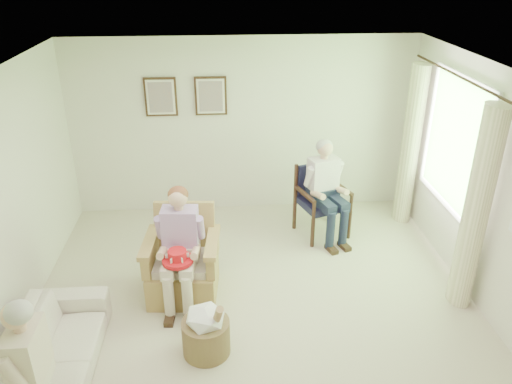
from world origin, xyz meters
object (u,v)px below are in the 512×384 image
at_px(person_dark, 325,184).
at_px(hatbox, 206,330).
at_px(wicker_armchair, 183,268).
at_px(red_hat, 178,258).
at_px(wood_armchair, 321,197).
at_px(sofa, 49,359).
at_px(person_wicker, 180,240).
at_px(person_sofa, 21,364).

distance_m(person_dark, hatbox, 2.72).
bearing_deg(wicker_armchair, red_hat, -88.94).
xyz_separation_m(wood_armchair, red_hat, (-1.88, -1.64, 0.15)).
xyz_separation_m(person_dark, red_hat, (-1.88, -1.48, -0.12)).
height_order(wood_armchair, hatbox, wood_armchair).
distance_m(wood_armchair, sofa, 3.98).
bearing_deg(sofa, person_wicker, -44.20).
xyz_separation_m(person_wicker, red_hat, (-0.02, -0.21, -0.10)).
bearing_deg(person_wicker, hatbox, -68.26).
xyz_separation_m(wood_armchair, person_dark, (-0.00, -0.16, 0.27)).
height_order(sofa, person_wicker, person_wicker).
bearing_deg(person_sofa, wood_armchair, 135.78).
bearing_deg(person_sofa, wicker_armchair, 147.39).
height_order(person_sofa, red_hat, person_sofa).
bearing_deg(sofa, person_sofa, -180.00).
bearing_deg(wicker_armchair, sofa, -126.65).
height_order(wicker_armchair, person_sofa, person_sofa).
bearing_deg(person_wicker, red_hat, -91.15).
height_order(wicker_armchair, hatbox, wicker_armchair).
bearing_deg(wood_armchair, wicker_armchair, -163.68).
xyz_separation_m(wood_armchair, hatbox, (-1.58, -2.32, -0.26)).
distance_m(wicker_armchair, person_sofa, 2.15).
xyz_separation_m(sofa, red_hat, (1.12, 0.97, 0.41)).
height_order(person_wicker, red_hat, person_wicker).
bearing_deg(red_hat, wood_armchair, 41.11).
bearing_deg(person_sofa, hatbox, 118.44).
bearing_deg(person_wicker, wood_armchair, 42.09).
bearing_deg(person_sofa, person_wicker, 145.32).
relative_size(red_hat, hatbox, 0.48).
distance_m(person_dark, person_sofa, 4.19).
bearing_deg(wicker_armchair, hatbox, -70.44).
height_order(wood_armchair, person_wicker, person_wicker).
xyz_separation_m(wicker_armchair, red_hat, (-0.02, -0.34, 0.36)).
distance_m(wood_armchair, person_sofa, 4.30).
bearing_deg(red_hat, hatbox, -66.47).
height_order(wood_armchair, person_dark, person_dark).
bearing_deg(red_hat, person_sofa, -127.81).
distance_m(wood_armchair, hatbox, 2.82).
relative_size(sofa, person_wicker, 1.41).
xyz_separation_m(person_sofa, red_hat, (1.12, 1.45, -0.01)).
xyz_separation_m(sofa, person_dark, (3.00, 2.44, 0.53)).
height_order(person_wicker, hatbox, person_wicker).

